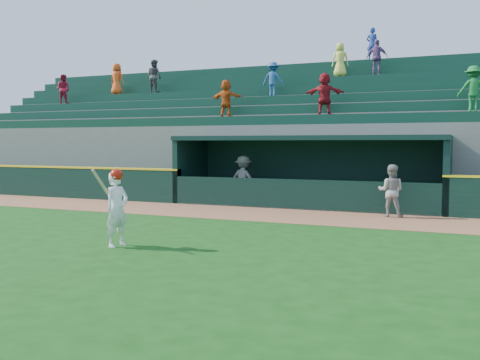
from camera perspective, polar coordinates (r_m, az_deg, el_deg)
The scene contains 9 objects.
ground at distance 11.89m, azimuth -3.02°, elevation -6.76°, with size 120.00×120.00×0.00m, color #124210.
warning_track at distance 16.38m, azimuth 4.51°, elevation -3.78°, with size 40.00×3.00×0.01m, color brown.
field_wall_left at distance 24.39m, azimuth -22.56°, elevation -0.11°, with size 15.50×0.30×1.20m, color black.
wall_stripe_left at distance 24.36m, azimuth -22.60°, elevation 1.37°, with size 15.50×0.32×0.06m, color yellow.
dugout_player_front at distance 16.56m, azimuth 15.81°, elevation -1.12°, with size 0.76×0.59×1.57m, color #989893.
dugout_player_inside at distance 19.80m, azimuth 0.39°, elevation 0.09°, with size 1.12×0.65×1.74m, color #A2A29D.
dugout at distance 19.22m, azimuth 7.45°, elevation 1.40°, with size 9.40×2.80×2.46m.
stands at distance 23.63m, azimuth 10.40°, elevation 4.36°, with size 34.50×6.28×7.43m.
batter_at_plate at distance 11.71m, azimuth -13.01°, elevation -2.84°, with size 0.58×0.78×1.68m.
Camera 1 is at (5.11, -10.50, 2.22)m, focal length 40.00 mm.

